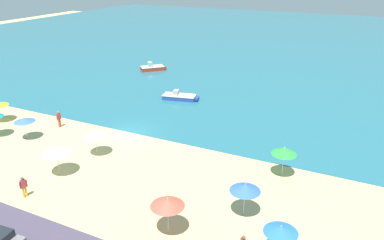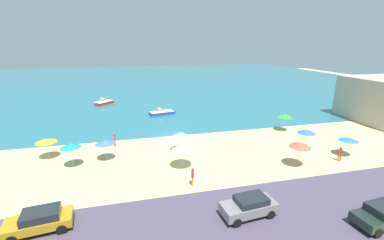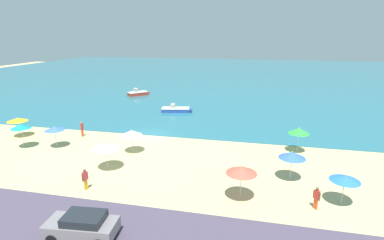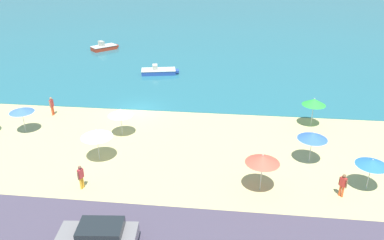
{
  "view_description": "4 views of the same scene",
  "coord_description": "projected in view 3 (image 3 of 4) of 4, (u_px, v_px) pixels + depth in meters",
  "views": [
    {
      "loc": [
        20.41,
        -28.15,
        15.64
      ],
      "look_at": [
        5.77,
        2.3,
        1.56
      ],
      "focal_mm": 35.0,
      "sensor_mm": 36.0,
      "label": 1
    },
    {
      "loc": [
        -5.29,
        -32.03,
        11.97
      ],
      "look_at": [
        2.83,
        0.98,
        1.74
      ],
      "focal_mm": 24.0,
      "sensor_mm": 36.0,
      "label": 2
    },
    {
      "loc": [
        11.55,
        -30.48,
        11.13
      ],
      "look_at": [
        4.64,
        0.59,
        1.97
      ],
      "focal_mm": 28.0,
      "sensor_mm": 36.0,
      "label": 3
    },
    {
      "loc": [
        8.72,
        -31.65,
        14.05
      ],
      "look_at": [
        5.77,
        -5.55,
        1.83
      ],
      "focal_mm": 35.0,
      "sensor_mm": 36.0,
      "label": 4
    }
  ],
  "objects": [
    {
      "name": "ground_plane",
      "position": [
        151.0,
        136.0,
        34.08
      ],
      "size": [
        160.0,
        160.0,
        0.0
      ],
      "primitive_type": "plane",
      "color": "#CBB87D"
    },
    {
      "name": "sea",
      "position": [
        217.0,
        74.0,
        85.67
      ],
      "size": [
        150.0,
        110.0,
        0.05
      ],
      "primitive_type": "cube",
      "color": "#26697A",
      "rests_on": "ground_plane"
    },
    {
      "name": "coastal_road",
      "position": [
        43.0,
        235.0,
        17.19
      ],
      "size": [
        80.0,
        8.0,
        0.06
      ],
      "primitive_type": "cube",
      "color": "#4A4054",
      "rests_on": "ground_plane"
    },
    {
      "name": "beach_umbrella_0",
      "position": [
        345.0,
        178.0,
        19.81
      ],
      "size": [
        1.97,
        1.97,
        2.21
      ],
      "color": "#B2B2B7",
      "rests_on": "ground_plane"
    },
    {
      "name": "beach_umbrella_1",
      "position": [
        132.0,
        133.0,
        28.69
      ],
      "size": [
        2.01,
        2.01,
        2.33
      ],
      "color": "#B2B2B7",
      "rests_on": "ground_plane"
    },
    {
      "name": "beach_umbrella_2",
      "position": [
        54.0,
        129.0,
        30.08
      ],
      "size": [
        1.97,
        1.97,
        2.24
      ],
      "color": "#B2B2B7",
      "rests_on": "ground_plane"
    },
    {
      "name": "beach_umbrella_3",
      "position": [
        292.0,
        155.0,
        23.21
      ],
      "size": [
        2.08,
        2.08,
        2.4
      ],
      "color": "#B2B2B7",
      "rests_on": "ground_plane"
    },
    {
      "name": "beach_umbrella_4",
      "position": [
        106.0,
        146.0,
        25.05
      ],
      "size": [
        2.26,
        2.26,
        2.46
      ],
      "color": "#B2B2B7",
      "rests_on": "ground_plane"
    },
    {
      "name": "beach_umbrella_5",
      "position": [
        299.0,
        131.0,
        28.66
      ],
      "size": [
        1.97,
        1.97,
        2.55
      ],
      "color": "#B2B2B7",
      "rests_on": "ground_plane"
    },
    {
      "name": "beach_umbrella_6",
      "position": [
        242.0,
        170.0,
        20.29
      ],
      "size": [
        2.14,
        2.14,
        2.59
      ],
      "color": "#B2B2B7",
      "rests_on": "ground_plane"
    },
    {
      "name": "beach_umbrella_7",
      "position": [
        17.0,
        120.0,
        33.16
      ],
      "size": [
        2.17,
        2.17,
        2.26
      ],
      "color": "#B2B2B7",
      "rests_on": "ground_plane"
    },
    {
      "name": "beach_umbrella_8",
      "position": [
        21.0,
        126.0,
        29.82
      ],
      "size": [
        1.92,
        1.92,
        2.58
      ],
      "color": "#B2B2B7",
      "rests_on": "ground_plane"
    },
    {
      "name": "bather_0",
      "position": [
        85.0,
        178.0,
        22.01
      ],
      "size": [
        0.32,
        0.55,
        1.66
      ],
      "color": "gold",
      "rests_on": "ground_plane"
    },
    {
      "name": "bather_1",
      "position": [
        82.0,
        128.0,
        33.51
      ],
      "size": [
        0.26,
        0.57,
        1.75
      ],
      "color": "#E04E2B",
      "rests_on": "ground_plane"
    },
    {
      "name": "bather_2",
      "position": [
        317.0,
        197.0,
        19.56
      ],
      "size": [
        0.4,
        0.46,
        1.59
      ],
      "color": "#DC5528",
      "rests_on": "ground_plane"
    },
    {
      "name": "parked_car_0",
      "position": [
        82.0,
        225.0,
        16.72
      ],
      "size": [
        4.08,
        2.14,
        1.48
      ],
      "color": "slate",
      "rests_on": "coastal_road"
    },
    {
      "name": "skiff_nearshore",
      "position": [
        138.0,
        93.0,
        56.26
      ],
      "size": [
        3.78,
        3.79,
        1.35
      ],
      "color": "#B53520",
      "rests_on": "sea"
    },
    {
      "name": "skiff_offshore",
      "position": [
        176.0,
        109.0,
        44.29
      ],
      "size": [
        4.65,
        2.5,
        1.16
      ],
      "color": "#264798",
      "rests_on": "sea"
    }
  ]
}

